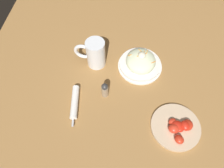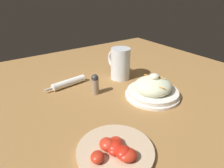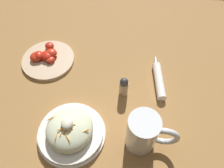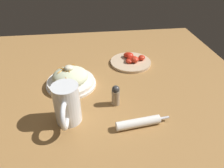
% 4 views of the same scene
% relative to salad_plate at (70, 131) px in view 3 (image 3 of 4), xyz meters
% --- Properties ---
extents(ground_plane, '(1.43, 1.43, 0.00)m').
position_rel_salad_plate_xyz_m(ground_plane, '(-0.09, 0.08, -0.03)').
color(ground_plane, '#9E703D').
extents(salad_plate, '(0.22, 0.22, 0.10)m').
position_rel_salad_plate_xyz_m(salad_plate, '(0.00, 0.00, 0.00)').
color(salad_plate, white).
rests_on(salad_plate, ground_plane).
extents(beer_mug, '(0.09, 0.15, 0.15)m').
position_rel_salad_plate_xyz_m(beer_mug, '(0.00, 0.22, 0.03)').
color(beer_mug, white).
rests_on(beer_mug, ground_plane).
extents(napkin_roll, '(0.19, 0.05, 0.03)m').
position_rel_salad_plate_xyz_m(napkin_roll, '(-0.24, 0.28, -0.02)').
color(napkin_roll, white).
rests_on(napkin_roll, ground_plane).
extents(tomato_plate, '(0.21, 0.21, 0.04)m').
position_rel_salad_plate_xyz_m(tomato_plate, '(-0.30, -0.17, -0.02)').
color(tomato_plate, '#D1B28E').
rests_on(tomato_plate, ground_plane).
extents(salt_shaker, '(0.03, 0.03, 0.09)m').
position_rel_salad_plate_xyz_m(salt_shaker, '(-0.18, 0.15, 0.01)').
color(salt_shaker, gray).
rests_on(salt_shaker, ground_plane).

